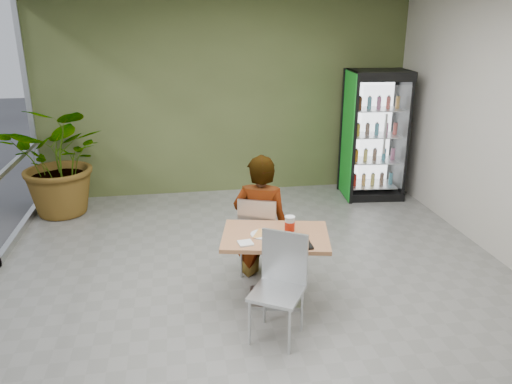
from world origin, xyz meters
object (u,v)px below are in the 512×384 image
dining_table (275,254)px  cafeteria_tray (289,243)px  soda_cup (290,225)px  beverage_fridge (375,135)px  chair_near (281,277)px  chair_far (258,231)px  seated_woman (261,229)px  potted_plant (62,160)px

dining_table → cafeteria_tray: (0.08, -0.25, 0.22)m
soda_cup → beverage_fridge: bearing=54.9°
dining_table → cafeteria_tray: cafeteria_tray is taller
chair_near → dining_table: bearing=114.6°
chair_far → soda_cup: bearing=132.3°
cafeteria_tray → seated_woman: bearing=98.5°
dining_table → chair_far: 0.56m
beverage_fridge → potted_plant: beverage_fridge is taller
chair_far → soda_cup: (0.23, -0.55, 0.28)m
beverage_fridge → potted_plant: 4.82m
cafeteria_tray → potted_plant: (-2.68, 3.18, 0.07)m
cafeteria_tray → dining_table: bearing=107.7°
dining_table → potted_plant: (-2.60, 2.93, 0.29)m
cafeteria_tray → soda_cup: bearing=75.4°
chair_near → seated_woman: 1.15m
chair_far → beverage_fridge: size_ratio=0.47×
chair_far → cafeteria_tray: bearing=121.4°
chair_far → soda_cup: chair_far is taller
beverage_fridge → potted_plant: size_ratio=1.23×
seated_woman → beverage_fridge: 3.30m
chair_far → cafeteria_tray: chair_far is taller
chair_near → potted_plant: 4.32m
chair_far → beverage_fridge: 3.36m
dining_table → soda_cup: bearing=-0.2°
soda_cup → beverage_fridge: beverage_fridge is taller
seated_woman → soda_cup: 0.68m
soda_cup → chair_far: bearing=112.3°
chair_far → cafeteria_tray: (0.16, -0.80, 0.20)m
seated_woman → chair_far: bearing=72.2°
cafeteria_tray → potted_plant: potted_plant is taller
potted_plant → dining_table: bearing=-48.4°
chair_far → potted_plant: 3.47m
seated_woman → potted_plant: 3.47m
seated_woman → potted_plant: potted_plant is taller
dining_table → chair_near: 0.56m
seated_woman → potted_plant: size_ratio=1.04×
chair_near → cafeteria_tray: bearing=96.2°
cafeteria_tray → beverage_fridge: size_ratio=0.20×
dining_table → beverage_fridge: size_ratio=0.58×
seated_woman → beverage_fridge: (2.27, 2.36, 0.46)m
chair_far → dining_table: bearing=118.4°
chair_near → cafeteria_tray: 0.38m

